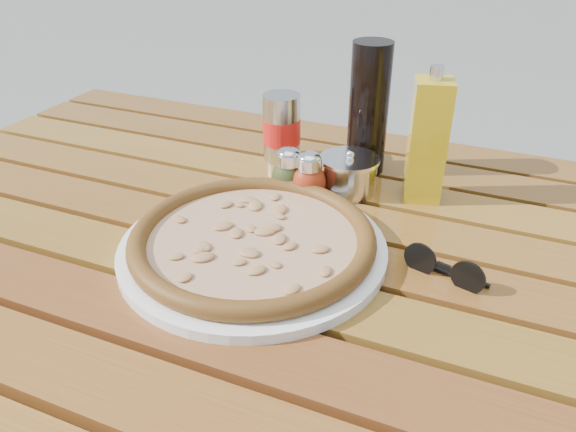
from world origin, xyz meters
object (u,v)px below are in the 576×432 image
at_px(olive_oil_cruet, 428,140).
at_px(dark_bottle, 369,109).
at_px(soda_can, 282,129).
at_px(parmesan_tin, 349,174).
at_px(table, 283,285).
at_px(plate, 253,248).
at_px(pepper_shaker, 309,177).
at_px(pizza, 253,238).
at_px(oregano_shaker, 288,173).
at_px(sunglasses, 444,268).

bearing_deg(olive_oil_cruet, dark_bottle, 150.10).
height_order(soda_can, olive_oil_cruet, olive_oil_cruet).
bearing_deg(parmesan_tin, soda_can, 154.18).
relative_size(table, olive_oil_cruet, 6.67).
xyz_separation_m(dark_bottle, soda_can, (-0.15, -0.02, -0.05)).
relative_size(plate, pepper_shaker, 4.39).
xyz_separation_m(table, plate, (-0.03, -0.04, 0.08)).
distance_m(table, plate, 0.10).
xyz_separation_m(soda_can, parmesan_tin, (0.15, -0.07, -0.03)).
height_order(pepper_shaker, soda_can, soda_can).
bearing_deg(dark_bottle, pizza, -101.61).
distance_m(dark_bottle, olive_oil_cruet, 0.13).
distance_m(plate, oregano_shaker, 0.18).
xyz_separation_m(pizza, parmesan_tin, (0.06, 0.22, 0.01)).
xyz_separation_m(oregano_shaker, soda_can, (-0.06, 0.12, 0.02)).
bearing_deg(parmesan_tin, oregano_shaker, -149.52).
xyz_separation_m(plate, dark_bottle, (0.06, 0.31, 0.10)).
xyz_separation_m(dark_bottle, parmesan_tin, (-0.00, -0.09, -0.08)).
bearing_deg(sunglasses, oregano_shaker, 169.39).
distance_m(pepper_shaker, olive_oil_cruet, 0.19).
height_order(pizza, pepper_shaker, pepper_shaker).
distance_m(soda_can, olive_oil_cruet, 0.27).
height_order(plate, parmesan_tin, parmesan_tin).
xyz_separation_m(pepper_shaker, soda_can, (-0.10, 0.12, 0.02)).
height_order(olive_oil_cruet, parmesan_tin, olive_oil_cruet).
distance_m(plate, sunglasses, 0.25).
bearing_deg(plate, olive_oil_cruet, 54.67).
height_order(oregano_shaker, soda_can, soda_can).
bearing_deg(pepper_shaker, parmesan_tin, 46.95).
bearing_deg(pizza, olive_oil_cruet, 54.67).
bearing_deg(sunglasses, plate, -154.92).
distance_m(plate, soda_can, 0.31).
bearing_deg(soda_can, dark_bottle, 6.81).
relative_size(pizza, soda_can, 3.28).
height_order(soda_can, parmesan_tin, soda_can).
relative_size(pepper_shaker, olive_oil_cruet, 0.39).
xyz_separation_m(dark_bottle, olive_oil_cruet, (0.11, -0.06, -0.01)).
distance_m(pizza, parmesan_tin, 0.23).
distance_m(table, dark_bottle, 0.33).
height_order(pizza, dark_bottle, dark_bottle).
relative_size(oregano_shaker, soda_can, 0.68).
height_order(plate, olive_oil_cruet, olive_oil_cruet).
bearing_deg(olive_oil_cruet, pizza, -125.33).
xyz_separation_m(plate, oregano_shaker, (-0.02, 0.17, 0.03)).
bearing_deg(olive_oil_cruet, sunglasses, -71.22).
distance_m(dark_bottle, sunglasses, 0.34).
bearing_deg(sunglasses, olive_oil_cruet, 124.34).
height_order(pizza, sunglasses, sunglasses).
relative_size(soda_can, parmesan_tin, 0.99).
xyz_separation_m(plate, pepper_shaker, (0.01, 0.17, 0.03)).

